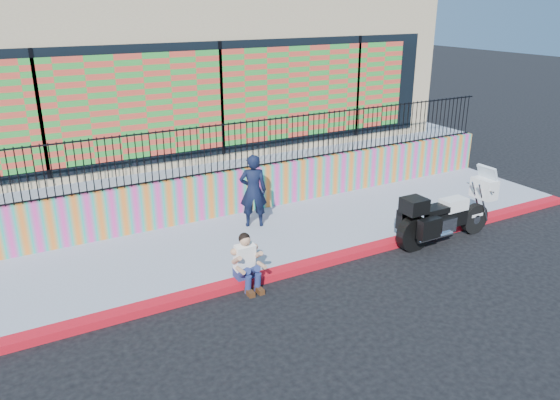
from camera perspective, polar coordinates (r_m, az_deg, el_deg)
ground at (r=11.26m, az=2.88°, el=-7.18°), size 90.00×90.00×0.00m
red_curb at (r=11.22m, az=2.89°, el=-6.84°), size 16.00×0.30×0.15m
sidewalk at (r=12.51m, az=-1.13°, el=-3.85°), size 16.00×3.00×0.15m
mural_wall at (r=13.62m, az=-4.34°, el=0.96°), size 16.00×0.20×1.10m
metal_fence at (r=13.28m, az=-4.47°, el=5.65°), size 15.80×0.04×1.20m
elevated_platform at (r=18.20m, az=-11.22°, el=5.33°), size 16.00×10.00×1.25m
storefront_building at (r=17.52m, az=-11.57°, el=13.49°), size 14.00×8.06×4.00m
police_motorcycle at (r=12.73m, az=16.84°, el=-1.38°), size 2.60×0.86×1.62m
police_officer at (r=12.64m, az=-2.82°, el=0.97°), size 0.74×0.63×1.73m
seated_man at (r=10.35m, az=-3.35°, el=-6.98°), size 0.54×0.71×1.06m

